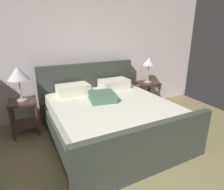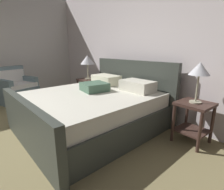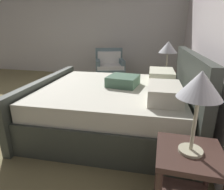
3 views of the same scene
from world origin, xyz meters
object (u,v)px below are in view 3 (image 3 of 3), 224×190
(table_lamp_right, at_px, (200,88))
(nightstand_left, at_px, (165,82))
(nightstand_right, at_px, (187,175))
(armchair, at_px, (110,70))
(bed, at_px, (115,105))
(table_lamp_left, at_px, (168,48))

(table_lamp_right, xyz_separation_m, nightstand_left, (-2.60, -0.14, -0.65))
(nightstand_right, relative_size, table_lamp_right, 1.08)
(table_lamp_right, height_order, armchair, table_lamp_right)
(bed, relative_size, nightstand_right, 3.71)
(bed, xyz_separation_m, armchair, (-2.36, -0.72, 0.01))
(bed, relative_size, table_lamp_right, 4.01)
(table_lamp_left, xyz_separation_m, armchair, (-1.06, -1.41, -0.71))
(table_lamp_right, bearing_deg, bed, -147.56)
(nightstand_left, xyz_separation_m, armchair, (-1.06, -1.41, -0.06))
(nightstand_left, bearing_deg, table_lamp_right, 3.03)
(bed, distance_m, nightstand_right, 1.54)
(nightstand_left, relative_size, armchair, 0.65)
(armchair, bearing_deg, table_lamp_left, 52.96)
(table_lamp_right, distance_m, armchair, 4.03)
(nightstand_left, relative_size, table_lamp_left, 1.05)
(bed, xyz_separation_m, table_lamp_left, (-1.30, 0.69, 0.71))
(nightstand_left, height_order, armchair, armchair)
(bed, distance_m, armchair, 2.46)
(table_lamp_left, bearing_deg, table_lamp_right, 3.03)
(armchair, bearing_deg, nightstand_right, 22.88)
(nightstand_left, bearing_deg, armchair, -127.04)
(nightstand_left, bearing_deg, table_lamp_left, 180.00)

